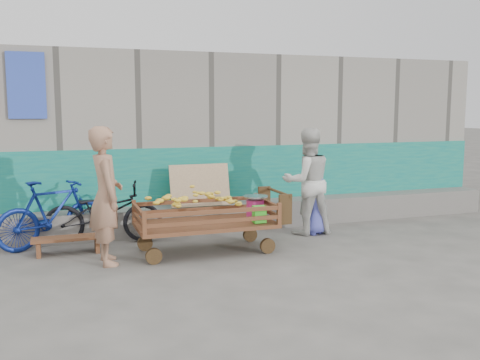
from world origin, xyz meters
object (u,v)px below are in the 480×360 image
object	(u,v)px
child	(316,204)
bicycle_blue	(52,214)
bench	(68,241)
vendor_man	(106,196)
woman	(307,181)
bicycle_dark	(104,213)
banana_cart	(203,210)

from	to	relation	value
child	bicycle_blue	xyz separation A→B (m)	(-4.08, 0.54, 0.01)
bench	bicycle_blue	world-z (taller)	bicycle_blue
bench	vendor_man	size ratio (longest dim) A/B	0.54
bench	woman	world-z (taller)	woman
bench	bicycle_blue	xyz separation A→B (m)	(-0.20, 0.48, 0.32)
vendor_man	bicycle_blue	size ratio (longest dim) A/B	1.09
bench	vendor_man	distance (m)	1.10
woman	child	world-z (taller)	woman
child	vendor_man	bearing A→B (deg)	-16.69
bicycle_dark	bicycle_blue	size ratio (longest dim) A/B	1.06
banana_cart	bench	bearing A→B (deg)	163.11
banana_cart	bench	world-z (taller)	banana_cart
woman	vendor_man	bearing A→B (deg)	13.56
child	bench	bearing A→B (deg)	-27.57
banana_cart	child	distance (m)	2.11
bench	vendor_man	world-z (taller)	vendor_man
banana_cart	child	bearing A→B (deg)	13.45
banana_cart	child	world-z (taller)	child
child	banana_cart	bearing A→B (deg)	-13.11
vendor_man	child	distance (m)	3.47
banana_cart	bicycle_dark	world-z (taller)	bicycle_dark
banana_cart	bicycle_blue	bearing A→B (deg)	153.05
banana_cart	bench	xyz separation A→B (m)	(-1.84, 0.56, -0.44)
banana_cart	bicycle_blue	size ratio (longest dim) A/B	1.27
banana_cart	bicycle_blue	xyz separation A→B (m)	(-2.03, 1.03, -0.11)
woman	bicycle_blue	xyz separation A→B (m)	(-3.95, 0.47, -0.37)
vendor_man	woman	size ratio (longest dim) A/B	1.05
bicycle_dark	bicycle_blue	distance (m)	0.74
bench	bicycle_dark	world-z (taller)	bicycle_dark
banana_cart	vendor_man	size ratio (longest dim) A/B	1.17
bench	woman	size ratio (longest dim) A/B	0.57
bicycle_blue	vendor_man	bearing A→B (deg)	-171.09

